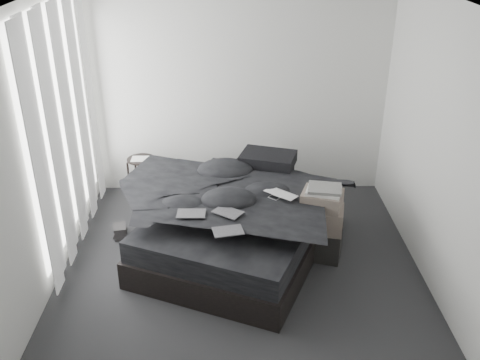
{
  "coord_description": "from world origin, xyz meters",
  "views": [
    {
      "loc": [
        -0.08,
        -4.15,
        3.22
      ],
      "look_at": [
        0.0,
        0.8,
        0.75
      ],
      "focal_mm": 40.0,
      "sensor_mm": 36.0,
      "label": 1
    }
  ],
  "objects_px": {
    "side_stand": "(143,182)",
    "box_lower": "(320,242)",
    "laptop": "(278,189)",
    "bed": "(239,238)"
  },
  "relations": [
    {
      "from": "bed",
      "to": "side_stand",
      "type": "height_order",
      "value": "side_stand"
    },
    {
      "from": "bed",
      "to": "box_lower",
      "type": "relative_size",
      "value": 4.85
    },
    {
      "from": "side_stand",
      "to": "laptop",
      "type": "bearing_deg",
      "value": -36.19
    },
    {
      "from": "side_stand",
      "to": "bed",
      "type": "bearing_deg",
      "value": -41.36
    },
    {
      "from": "bed",
      "to": "side_stand",
      "type": "bearing_deg",
      "value": 161.76
    },
    {
      "from": "laptop",
      "to": "side_stand",
      "type": "relative_size",
      "value": 0.56
    },
    {
      "from": "laptop",
      "to": "box_lower",
      "type": "height_order",
      "value": "laptop"
    },
    {
      "from": "side_stand",
      "to": "box_lower",
      "type": "height_order",
      "value": "side_stand"
    },
    {
      "from": "laptop",
      "to": "box_lower",
      "type": "bearing_deg",
      "value": 40.47
    },
    {
      "from": "laptop",
      "to": "side_stand",
      "type": "distance_m",
      "value": 1.96
    }
  ]
}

